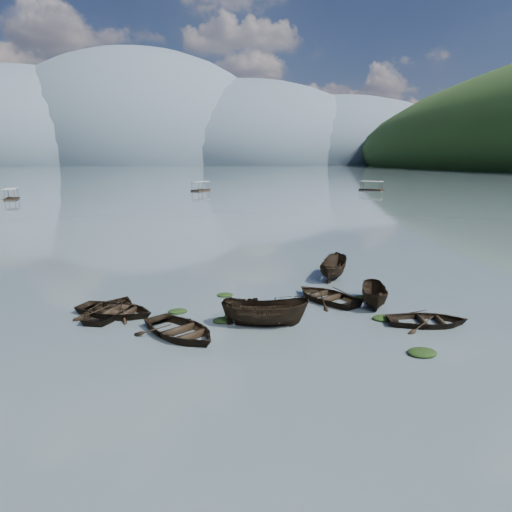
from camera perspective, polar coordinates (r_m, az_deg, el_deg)
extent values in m
plane|color=#4A585C|center=(20.85, 6.02, -12.20)|extent=(2400.00, 2400.00, 0.00)
ellipsoid|color=#475666|center=(952.90, -26.20, 10.26)|extent=(520.00, 520.00, 280.00)
ellipsoid|color=#475666|center=(919.89, -13.92, 11.10)|extent=(520.00, 520.00, 340.00)
ellipsoid|color=#475666|center=(929.73, -1.28, 11.44)|extent=(520.00, 520.00, 260.00)
ellipsoid|color=#475666|center=(974.25, 9.45, 11.31)|extent=(520.00, 520.00, 220.00)
imported|color=black|center=(23.11, -9.41, -9.81)|extent=(5.49, 5.87, 0.99)
imported|color=black|center=(27.13, -17.57, -6.90)|extent=(4.46, 5.24, 0.92)
imported|color=black|center=(24.13, 1.13, -8.69)|extent=(4.88, 2.87, 1.77)
imported|color=black|center=(28.63, 8.82, -5.48)|extent=(5.10, 5.68, 0.97)
imported|color=black|center=(25.89, 20.67, -8.03)|extent=(4.72, 3.80, 0.87)
imported|color=black|center=(28.24, 14.59, -5.98)|extent=(2.71, 4.18, 1.51)
imported|color=black|center=(26.87, -17.13, -7.06)|extent=(5.68, 5.19, 0.96)
imported|color=black|center=(33.99, 9.55, -2.71)|extent=(3.72, 4.74, 1.74)
ellipsoid|color=black|center=(24.79, -4.11, -8.15)|extent=(1.13, 0.92, 0.25)
ellipsoid|color=black|center=(25.44, -2.90, -7.60)|extent=(1.01, 0.81, 0.22)
ellipsoid|color=black|center=(22.09, 20.04, -11.47)|extent=(1.33, 1.07, 0.29)
ellipsoid|color=black|center=(26.65, 1.72, -6.66)|extent=(1.03, 0.87, 0.23)
ellipsoid|color=black|center=(25.97, 15.68, -7.63)|extent=(1.25, 0.99, 0.26)
ellipsoid|color=black|center=(26.50, -9.75, -6.95)|extent=(1.09, 0.88, 0.23)
ellipsoid|color=black|center=(29.27, -3.89, -4.97)|extent=(1.04, 0.86, 0.22)
ellipsoid|color=black|center=(29.37, 13.15, -5.20)|extent=(1.10, 0.88, 0.24)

